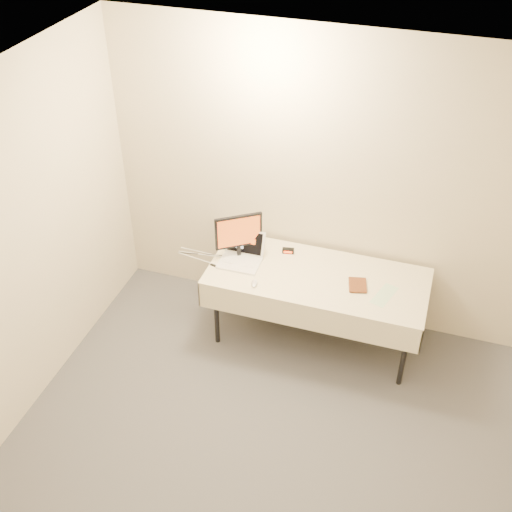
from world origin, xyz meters
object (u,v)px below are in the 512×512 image
(table, at_px, (317,281))
(book, at_px, (350,276))
(laptop, at_px, (242,254))
(monitor, at_px, (239,233))

(table, height_order, book, book)
(laptop, distance_m, monitor, 0.20)
(laptop, xyz_separation_m, book, (0.96, -0.06, 0.04))
(monitor, xyz_separation_m, book, (1.00, -0.10, -0.15))
(book, bearing_deg, table, 157.11)
(table, relative_size, monitor, 4.36)
(monitor, relative_size, book, 2.19)
(monitor, bearing_deg, laptop, -77.54)
(book, bearing_deg, monitor, 161.65)
(table, relative_size, book, 9.55)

